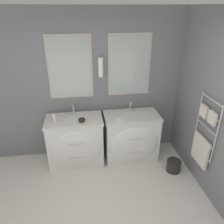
{
  "coord_description": "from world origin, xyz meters",
  "views": [
    {
      "loc": [
        -0.11,
        -1.43,
        2.58
      ],
      "look_at": [
        0.33,
        1.53,
        1.12
      ],
      "focal_mm": 35.0,
      "sensor_mm": 36.0,
      "label": 1
    }
  ],
  "objects": [
    {
      "name": "waste_bin",
      "position": [
        1.38,
        1.35,
        0.11
      ],
      "size": [
        0.24,
        0.24,
        0.2
      ],
      "color": "#282626",
      "rests_on": "ground_plane"
    },
    {
      "name": "faucet_right",
      "position": [
        0.73,
        2.0,
        0.96
      ],
      "size": [
        0.17,
        0.12,
        0.19
      ],
      "color": "silver",
      "rests_on": "vanity_right"
    },
    {
      "name": "wall_right",
      "position": [
        1.69,
        0.98,
        1.29
      ],
      "size": [
        0.13,
        4.28,
        2.6
      ],
      "color": "slate",
      "rests_on": "ground_plane"
    },
    {
      "name": "toiletry_bottle",
      "position": [
        -0.57,
        1.78,
        0.96
      ],
      "size": [
        0.06,
        0.06,
        0.19
      ],
      "color": "silver",
      "rests_on": "vanity_left"
    },
    {
      "name": "vanity_right",
      "position": [
        0.73,
        1.84,
        0.44
      ],
      "size": [
        0.96,
        0.62,
        0.87
      ],
      "color": "white",
      "rests_on": "ground_plane"
    },
    {
      "name": "faucet_left",
      "position": [
        -0.27,
        2.0,
        0.96
      ],
      "size": [
        0.17,
        0.12,
        0.19
      ],
      "color": "silver",
      "rests_on": "vanity_left"
    },
    {
      "name": "vanity_left",
      "position": [
        -0.27,
        1.84,
        0.44
      ],
      "size": [
        0.96,
        0.62,
        0.87
      ],
      "color": "white",
      "rests_on": "ground_plane"
    },
    {
      "name": "wall_back",
      "position": [
        0.01,
        2.21,
        1.32
      ],
      "size": [
        4.92,
        0.17,
        2.6
      ],
      "color": "slate",
      "rests_on": "ground_plane"
    },
    {
      "name": "soap_dish",
      "position": [
        0.49,
        1.73,
        0.89
      ],
      "size": [
        0.12,
        0.08,
        0.04
      ],
      "color": "white",
      "rests_on": "vanity_right"
    },
    {
      "name": "amenity_bowl",
      "position": [
        -0.13,
        1.75,
        0.9
      ],
      "size": [
        0.11,
        0.11,
        0.07
      ],
      "color": "black",
      "rests_on": "vanity_left"
    }
  ]
}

